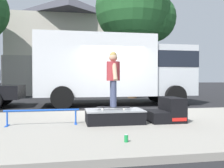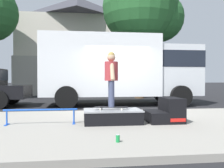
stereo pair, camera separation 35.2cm
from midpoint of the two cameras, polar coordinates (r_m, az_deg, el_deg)
ground_plane at (r=8.90m, az=0.56°, el=-6.39°), size 140.00×140.00×0.00m
sidewalk_slab at (r=6.01m, az=6.02°, el=-9.48°), size 50.00×5.00×0.12m
skate_box at (r=5.88m, az=-1.19°, el=-7.39°), size 1.36×0.82×0.32m
kicker_ramp at (r=6.22m, az=11.13°, el=-6.29°), size 0.83×0.85×0.59m
grind_rail at (r=5.89m, az=-17.60°, el=-6.45°), size 1.67×0.28×0.36m
skateboard at (r=5.84m, az=-1.45°, el=-5.44°), size 0.80×0.36×0.07m
skater_kid at (r=5.80m, az=-1.46°, el=2.23°), size 0.32×0.67×1.30m
soda_can_b at (r=4.16m, az=0.84°, el=-12.54°), size 0.07×0.07×0.13m
box_truck at (r=11.06m, az=0.07°, el=3.92°), size 6.91×2.63×3.05m
street_tree_neighbour at (r=15.67m, az=5.11°, el=16.59°), size 5.00×4.54×7.77m
house_behind at (r=22.00m, az=-10.54°, el=9.16°), size 9.54×8.22×8.40m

